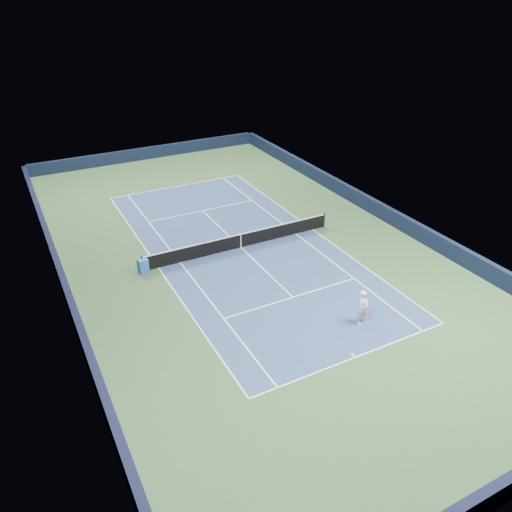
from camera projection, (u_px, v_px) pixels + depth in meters
name	position (u px, v px, depth m)	size (l,w,h in m)	color
ground	(241.00, 247.00, 31.95)	(40.00, 40.00, 0.00)	#2D4C29
wall_far	(148.00, 153.00, 46.93)	(22.00, 0.35, 1.10)	black
wall_near	(506.00, 488.00, 16.42)	(22.00, 0.35, 1.10)	black
wall_right	(375.00, 207.00, 36.05)	(0.35, 40.00, 1.10)	#101932
wall_left	(64.00, 283.00, 27.30)	(0.35, 40.00, 1.10)	black
court_surface	(241.00, 247.00, 31.94)	(10.97, 23.77, 0.01)	navy
baseline_far	(177.00, 186.00, 41.09)	(10.97, 0.08, 0.00)	white
baseline_near	(355.00, 357.00, 22.80)	(10.97, 0.08, 0.00)	white
sideline_doubles_right	(313.00, 229.00, 34.16)	(0.08, 23.77, 0.00)	white
sideline_doubles_left	(158.00, 268.00, 29.72)	(0.08, 23.77, 0.00)	white
sideline_singles_right	(296.00, 234.00, 33.60)	(0.08, 23.77, 0.00)	white
sideline_singles_left	(180.00, 262.00, 30.28)	(0.08, 23.77, 0.00)	white
service_line_far	(203.00, 211.00, 36.87)	(8.23, 0.08, 0.00)	white
service_line_near	(293.00, 297.00, 27.02)	(8.23, 0.08, 0.00)	white
center_service_line	(241.00, 247.00, 31.94)	(0.08, 12.80, 0.00)	white
center_mark_far	(178.00, 187.00, 40.97)	(0.08, 0.30, 0.00)	white
center_mark_near	(353.00, 355.00, 22.91)	(0.08, 0.30, 0.00)	white
tennis_net	(241.00, 240.00, 31.70)	(12.90, 0.10, 1.07)	black
sponsor_cube	(143.00, 266.00, 29.05)	(0.63, 0.55, 0.90)	blue
tennis_player	(363.00, 307.00, 24.62)	(0.89, 1.37, 2.40)	white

